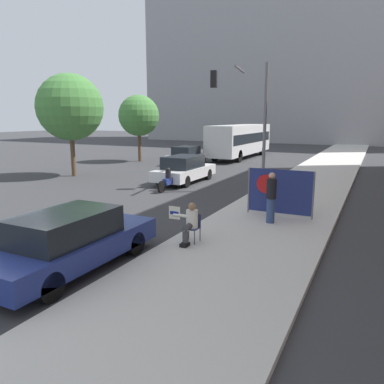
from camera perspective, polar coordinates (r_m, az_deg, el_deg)
name	(u,v)px	position (r m, az deg, el deg)	size (l,w,h in m)	color
ground_plane	(40,266)	(10.32, -22.18, -10.47)	(160.00, 160.00, 0.00)	#38383A
sidewalk_curb	(310,184)	(21.77, 17.56, 1.21)	(4.23, 90.00, 0.14)	beige
building_backdrop_far	(318,33)	(62.29, 18.64, 22.03)	(52.00, 12.00, 31.79)	#99999E
seated_protester	(190,222)	(10.71, -0.30, -4.57)	(0.91, 0.77, 1.16)	#474C56
jogger_on_sidewalk	(271,197)	(12.93, 11.97, -0.80)	(0.34, 0.34, 1.74)	#334775
protest_banner	(279,191)	(13.93, 13.17, 0.08)	(2.41, 0.06, 1.71)	slate
traffic_light_pole	(246,106)	(19.43, 8.29, 12.90)	(2.85, 2.62, 6.17)	slate
parked_car_curbside	(70,241)	(9.61, -18.03, -7.13)	(1.79, 4.80, 1.48)	navy
car_on_road_nearest	(184,169)	(21.54, -1.19, 3.49)	(1.89, 4.70, 1.54)	white
car_on_road_midblock	(187,155)	(30.01, -0.78, 5.62)	(1.77, 4.31, 1.45)	white
city_bus_on_road	(240,139)	(35.09, 7.39, 8.02)	(2.49, 11.08, 3.02)	silver
motorcycle_on_road	(169,180)	(19.17, -3.59, 1.77)	(0.28, 2.05, 1.18)	navy
street_tree_near_curb	(70,107)	(24.91, -18.09, 12.16)	(4.10, 4.10, 6.36)	brown
street_tree_midblock	(139,116)	(32.27, -8.12, 11.43)	(3.41, 3.41, 5.55)	brown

